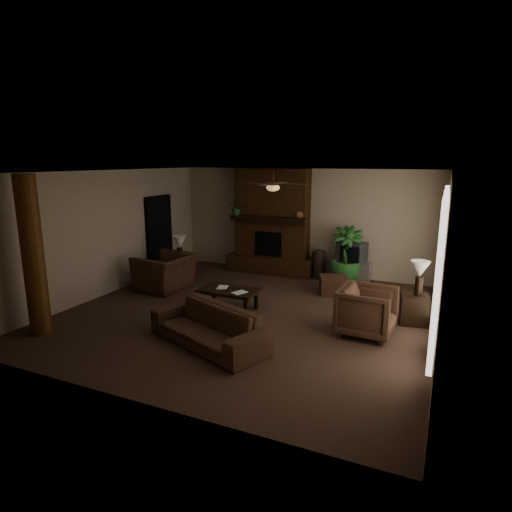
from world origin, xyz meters
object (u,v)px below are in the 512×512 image
at_px(tv_stand, 353,272).
at_px(lamp_left, 179,244).
at_px(armchair_left, 166,266).
at_px(armchair_right, 367,309).
at_px(log_column, 33,256).
at_px(side_table_right, 414,309).
at_px(side_table_left, 182,272).
at_px(floor_vase, 319,262).
at_px(floor_plant, 345,268).
at_px(coffee_table, 229,292).
at_px(sofa, 208,320).
at_px(ottoman, 333,285).
at_px(lamp_right, 420,272).

distance_m(tv_stand, lamp_left, 4.39).
relative_size(armchair_left, armchair_right, 1.34).
distance_m(log_column, side_table_right, 6.93).
relative_size(armchair_left, side_table_left, 2.31).
xyz_separation_m(floor_vase, floor_plant, (0.75, -0.22, -0.03)).
relative_size(log_column, coffee_table, 2.33).
bearing_deg(coffee_table, tv_stand, 58.41).
height_order(log_column, sofa, log_column).
bearing_deg(floor_plant, ottoman, -93.74).
height_order(armchair_left, side_table_left, armchair_left).
xyz_separation_m(armchair_left, lamp_left, (0.03, 0.57, 0.45)).
distance_m(log_column, floor_vase, 6.64).
distance_m(sofa, tv_stand, 4.97).
relative_size(ottoman, tv_stand, 0.71).
bearing_deg(ottoman, floor_vase, 120.52).
xyz_separation_m(floor_plant, lamp_right, (1.82, -2.08, 0.60)).
relative_size(log_column, lamp_right, 4.31).
height_order(tv_stand, lamp_right, lamp_right).
relative_size(tv_stand, floor_plant, 0.60).
relative_size(log_column, floor_vase, 3.64).
bearing_deg(side_table_right, tv_stand, 124.98).
bearing_deg(side_table_right, armchair_right, -128.32).
distance_m(sofa, coffee_table, 1.74).
bearing_deg(lamp_left, log_column, -97.63).
bearing_deg(sofa, tv_stand, 94.51).
bearing_deg(armchair_left, coffee_table, 75.43).
distance_m(coffee_table, floor_vase, 3.25).
distance_m(log_column, side_table_left, 3.90).
bearing_deg(coffee_table, lamp_right, 12.37).
distance_m(armchair_left, side_table_right, 5.58).
relative_size(ottoman, lamp_right, 0.92).
bearing_deg(sofa, floor_plant, 95.35).
xyz_separation_m(ottoman, floor_plant, (0.06, 0.94, 0.20)).
bearing_deg(armchair_left, sofa, 50.48).
relative_size(tv_stand, lamp_right, 1.31).
bearing_deg(ottoman, coffee_table, -131.45).
distance_m(log_column, armchair_left, 3.26).
distance_m(coffee_table, side_table_left, 2.34).
bearing_deg(armchair_left, armchair_right, 83.53).
distance_m(coffee_table, tv_stand, 3.63).
bearing_deg(side_table_left, log_column, -97.97).
bearing_deg(coffee_table, lamp_left, 148.70).
xyz_separation_m(armchair_left, ottoman, (3.73, 1.27, -0.35)).
distance_m(tv_stand, side_table_left, 4.29).
bearing_deg(armchair_right, armchair_left, 83.40).
bearing_deg(side_table_right, ottoman, 147.34).
xyz_separation_m(armchair_right, lamp_left, (-4.82, 1.39, 0.53)).
bearing_deg(tv_stand, lamp_left, -158.37).
distance_m(armchair_left, ottoman, 3.96).
height_order(log_column, armchair_right, log_column).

